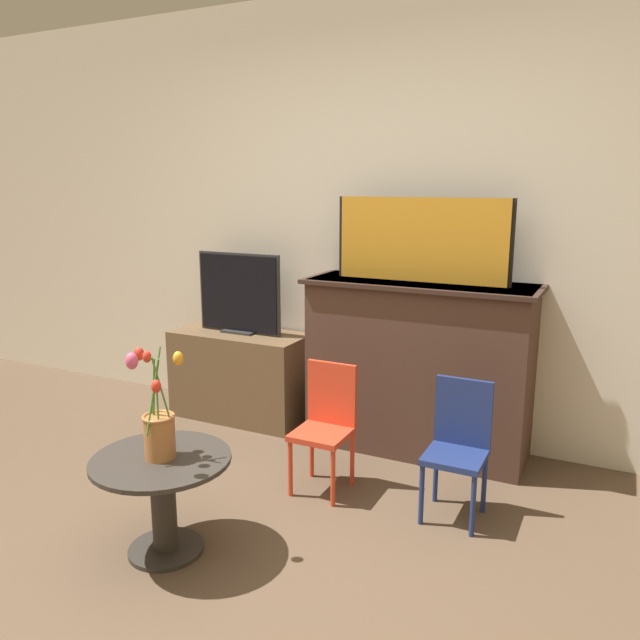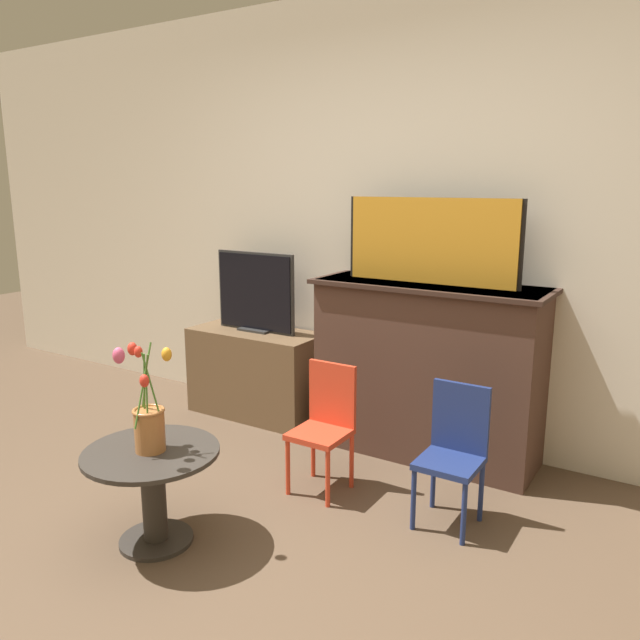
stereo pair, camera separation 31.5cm
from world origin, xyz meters
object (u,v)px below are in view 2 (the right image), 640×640
object	(u,v)px
chair_red	(326,421)
vase_tulips	(148,419)
painting	(431,241)
chair_blue	(454,447)
tv_monitor	(255,293)

from	to	relation	value
chair_red	vase_tulips	distance (m)	0.96
painting	vase_tulips	bearing A→B (deg)	-112.66
chair_blue	vase_tulips	size ratio (longest dim) A/B	1.33
painting	chair_blue	xyz separation A→B (m)	(0.41, -0.64, -0.89)
tv_monitor	chair_red	world-z (taller)	tv_monitor
chair_blue	vase_tulips	world-z (taller)	vase_tulips
painting	tv_monitor	size ratio (longest dim) A/B	1.65
chair_blue	vase_tulips	xyz separation A→B (m)	(-1.05, -0.89, 0.22)
vase_tulips	chair_blue	bearing A→B (deg)	40.13
tv_monitor	vase_tulips	bearing A→B (deg)	-68.64
chair_red	vase_tulips	xyz separation A→B (m)	(-0.37, -0.85, 0.22)
painting	vase_tulips	world-z (taller)	painting
chair_red	vase_tulips	bearing A→B (deg)	-113.43
chair_red	chair_blue	world-z (taller)	same
tv_monitor	painting	bearing A→B (deg)	0.61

